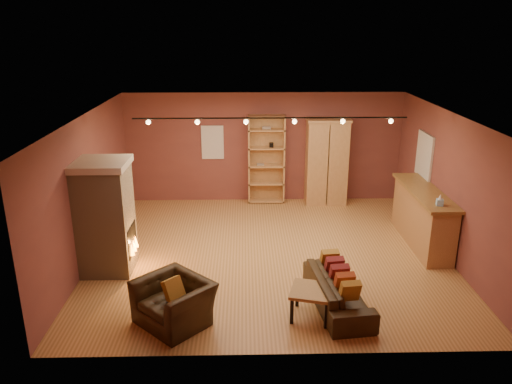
{
  "coord_description": "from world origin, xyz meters",
  "views": [
    {
      "loc": [
        -0.49,
        -9.15,
        4.43
      ],
      "look_at": [
        -0.27,
        0.2,
        1.24
      ],
      "focal_mm": 35.0,
      "sensor_mm": 36.0,
      "label": 1
    }
  ],
  "objects_px": {
    "bookcase": "(266,158)",
    "loveseat": "(338,285)",
    "armoire": "(327,161)",
    "coffee_table": "(312,293)",
    "armchair": "(174,295)",
    "fireplace": "(106,217)",
    "bar_counter": "(423,217)"
  },
  "relations": [
    {
      "from": "bar_counter",
      "to": "armchair",
      "type": "relative_size",
      "value": 1.97
    },
    {
      "from": "bookcase",
      "to": "coffee_table",
      "type": "bearing_deg",
      "value": -84.97
    },
    {
      "from": "armchair",
      "to": "coffee_table",
      "type": "xyz_separation_m",
      "value": [
        2.13,
        0.1,
        -0.06
      ]
    },
    {
      "from": "bookcase",
      "to": "armchair",
      "type": "height_order",
      "value": "bookcase"
    },
    {
      "from": "bookcase",
      "to": "coffee_table",
      "type": "xyz_separation_m",
      "value": [
        0.48,
        -5.43,
        -0.74
      ]
    },
    {
      "from": "armoire",
      "to": "bar_counter",
      "type": "height_order",
      "value": "armoire"
    },
    {
      "from": "bookcase",
      "to": "armoire",
      "type": "relative_size",
      "value": 1.03
    },
    {
      "from": "bookcase",
      "to": "loveseat",
      "type": "relative_size",
      "value": 1.19
    },
    {
      "from": "armoire",
      "to": "armchair",
      "type": "bearing_deg",
      "value": -120.55
    },
    {
      "from": "fireplace",
      "to": "bar_counter",
      "type": "height_order",
      "value": "fireplace"
    },
    {
      "from": "armchair",
      "to": "coffee_table",
      "type": "relative_size",
      "value": 1.62
    },
    {
      "from": "bookcase",
      "to": "armchair",
      "type": "xyz_separation_m",
      "value": [
        -1.66,
        -5.54,
        -0.68
      ]
    },
    {
      "from": "fireplace",
      "to": "bookcase",
      "type": "xyz_separation_m",
      "value": [
        3.1,
        3.73,
        0.09
      ]
    },
    {
      "from": "bookcase",
      "to": "loveseat",
      "type": "distance_m",
      "value": 5.27
    },
    {
      "from": "armoire",
      "to": "bookcase",
      "type": "bearing_deg",
      "value": 174.02
    },
    {
      "from": "bar_counter",
      "to": "armchair",
      "type": "xyz_separation_m",
      "value": [
        -4.79,
        -2.81,
        -0.13
      ]
    },
    {
      "from": "coffee_table",
      "to": "bookcase",
      "type": "bearing_deg",
      "value": 95.03
    },
    {
      "from": "armchair",
      "to": "fireplace",
      "type": "bearing_deg",
      "value": 172.71
    },
    {
      "from": "bar_counter",
      "to": "coffee_table",
      "type": "relative_size",
      "value": 3.19
    },
    {
      "from": "coffee_table",
      "to": "bar_counter",
      "type": "bearing_deg",
      "value": 45.45
    },
    {
      "from": "armoire",
      "to": "coffee_table",
      "type": "bearing_deg",
      "value": -101.17
    },
    {
      "from": "bar_counter",
      "to": "armchair",
      "type": "bearing_deg",
      "value": -149.65
    },
    {
      "from": "armchair",
      "to": "coffee_table",
      "type": "bearing_deg",
      "value": 46.79
    },
    {
      "from": "fireplace",
      "to": "coffee_table",
      "type": "bearing_deg",
      "value": -25.43
    },
    {
      "from": "bookcase",
      "to": "loveseat",
      "type": "height_order",
      "value": "bookcase"
    },
    {
      "from": "bar_counter",
      "to": "fireplace",
      "type": "bearing_deg",
      "value": -170.89
    },
    {
      "from": "fireplace",
      "to": "armchair",
      "type": "relative_size",
      "value": 1.69
    },
    {
      "from": "loveseat",
      "to": "coffee_table",
      "type": "height_order",
      "value": "loveseat"
    },
    {
      "from": "loveseat",
      "to": "fireplace",
      "type": "bearing_deg",
      "value": 64.09
    },
    {
      "from": "fireplace",
      "to": "armchair",
      "type": "height_order",
      "value": "fireplace"
    },
    {
      "from": "fireplace",
      "to": "bookcase",
      "type": "bearing_deg",
      "value": 50.25
    },
    {
      "from": "fireplace",
      "to": "coffee_table",
      "type": "height_order",
      "value": "fireplace"
    }
  ]
}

